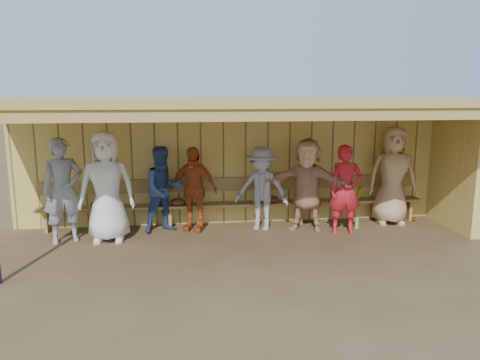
# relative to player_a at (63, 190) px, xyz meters

# --- Properties ---
(ground) EXTENTS (90.00, 90.00, 0.00)m
(ground) POSITION_rel_player_a_xyz_m (3.10, -0.39, -0.93)
(ground) COLOR brown
(ground) RESTS_ON ground
(player_a) EXTENTS (0.79, 0.66, 1.86)m
(player_a) POSITION_rel_player_a_xyz_m (0.00, 0.00, 0.00)
(player_a) COLOR gray
(player_a) RESTS_ON ground
(player_b) EXTENTS (0.97, 0.64, 1.97)m
(player_b) POSITION_rel_player_a_xyz_m (0.75, -0.03, 0.06)
(player_b) COLOR white
(player_b) RESTS_ON ground
(player_c) EXTENTS (0.97, 0.87, 1.63)m
(player_c) POSITION_rel_player_a_xyz_m (1.72, 0.42, -0.11)
(player_c) COLOR #2F4983
(player_c) RESTS_ON ground
(player_d) EXTENTS (1.02, 0.75, 1.62)m
(player_d) POSITION_rel_player_a_xyz_m (2.27, 0.42, -0.12)
(player_d) COLOR #BD4C1E
(player_d) RESTS_ON ground
(player_e) EXTENTS (1.18, 0.94, 1.60)m
(player_e) POSITION_rel_player_a_xyz_m (3.56, 0.33, -0.13)
(player_e) COLOR #97979F
(player_e) RESTS_ON ground
(player_f) EXTENTS (1.71, 1.14, 1.77)m
(player_f) POSITION_rel_player_a_xyz_m (4.41, 0.19, -0.04)
(player_f) COLOR #DEA47D
(player_f) RESTS_ON ground
(player_g) EXTENTS (0.64, 0.45, 1.67)m
(player_g) POSITION_rel_player_a_xyz_m (5.06, -0.11, -0.09)
(player_g) COLOR red
(player_g) RESTS_ON ground
(player_h) EXTENTS (1.04, 0.76, 1.96)m
(player_h) POSITION_rel_player_a_xyz_m (6.20, 0.42, 0.05)
(player_h) COLOR tan
(player_h) RESTS_ON ground
(dugout_structure) EXTENTS (8.80, 3.20, 2.50)m
(dugout_structure) POSITION_rel_player_a_xyz_m (3.49, 0.30, 0.77)
(dugout_structure) COLOR #DDC05E
(dugout_structure) RESTS_ON ground
(bench) EXTENTS (7.60, 0.34, 0.93)m
(bench) POSITION_rel_player_a_xyz_m (3.10, 0.72, -0.40)
(bench) COLOR #A58046
(bench) RESTS_ON ground
(dugout_equipment) EXTENTS (6.47, 0.62, 0.80)m
(dugout_equipment) POSITION_rel_player_a_xyz_m (2.74, 0.60, -0.44)
(dugout_equipment) COLOR #C78517
(dugout_equipment) RESTS_ON ground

